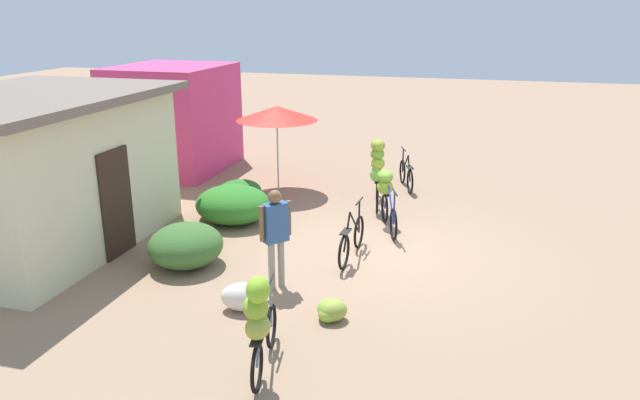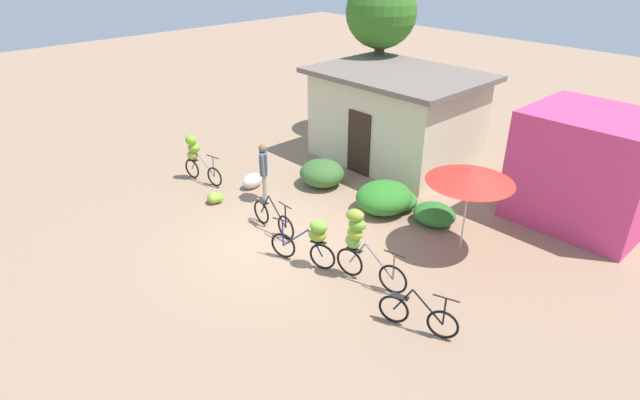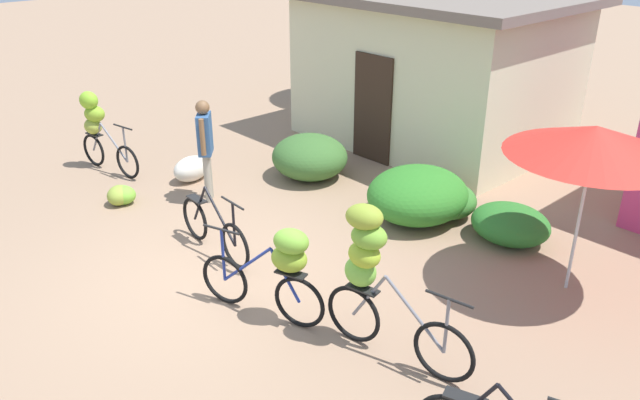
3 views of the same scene
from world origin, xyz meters
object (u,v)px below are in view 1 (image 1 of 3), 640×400
(building_low, at_px, (33,171))
(person_vendor, at_px, (276,229))
(bicycle_near_pile, at_px, (352,240))
(produce_sack, at_px, (244,297))
(bicycle_leftmost, at_px, (259,318))
(banana_pile_on_ground, at_px, (331,311))
(bicycle_center_loaded, at_px, (387,194))
(bicycle_by_shop, at_px, (377,168))
(bicycle_rightmost, at_px, (406,175))
(market_umbrella, at_px, (277,113))
(shop_pink, at_px, (174,118))

(building_low, height_order, person_vendor, building_low)
(building_low, height_order, bicycle_near_pile, building_low)
(produce_sack, distance_m, person_vendor, 1.22)
(building_low, distance_m, person_vendor, 5.07)
(bicycle_leftmost, bearing_deg, banana_pile_on_ground, -15.72)
(bicycle_center_loaded, bearing_deg, bicycle_near_pile, 169.96)
(bicycle_by_shop, height_order, person_vendor, person_vendor)
(produce_sack, relative_size, person_vendor, 0.42)
(bicycle_center_loaded, distance_m, person_vendor, 3.59)
(person_vendor, bearing_deg, bicycle_rightmost, -11.15)
(market_umbrella, xyz_separation_m, bicycle_near_pile, (-3.75, -2.75, -1.61))
(bicycle_by_shop, bearing_deg, bicycle_near_pile, -178.49)
(market_umbrella, bearing_deg, banana_pile_on_ground, -154.02)
(shop_pink, distance_m, banana_pile_on_ground, 9.95)
(market_umbrella, relative_size, bicycle_center_loaded, 1.35)
(bicycle_leftmost, relative_size, bicycle_near_pile, 0.94)
(banana_pile_on_ground, bearing_deg, person_vendor, 53.98)
(banana_pile_on_ground, height_order, person_vendor, person_vendor)
(shop_pink, xyz_separation_m, bicycle_center_loaded, (-3.21, -6.62, -0.73))
(market_umbrella, xyz_separation_m, produce_sack, (-6.18, -1.62, -1.74))
(person_vendor, bearing_deg, building_low, 83.75)
(bicycle_by_shop, xyz_separation_m, banana_pile_on_ground, (-5.25, -0.30, -0.82))
(market_umbrella, height_order, bicycle_leftmost, market_umbrella)
(bicycle_rightmost, bearing_deg, person_vendor, 168.85)
(shop_pink, distance_m, bicycle_center_loaded, 7.39)
(bicycle_center_loaded, bearing_deg, bicycle_rightmost, -0.20)
(building_low, bearing_deg, person_vendor, -96.25)
(banana_pile_on_ground, xyz_separation_m, produce_sack, (-0.06, 1.36, 0.07))
(produce_sack, bearing_deg, shop_pink, 34.68)
(building_low, xyz_separation_m, market_umbrella, (4.74, -3.18, 0.47))
(bicycle_center_loaded, bearing_deg, banana_pile_on_ground, 178.71)
(banana_pile_on_ground, relative_size, person_vendor, 0.36)
(bicycle_center_loaded, bearing_deg, bicycle_by_shop, 20.53)
(shop_pink, relative_size, bicycle_near_pile, 1.90)
(shop_pink, xyz_separation_m, bicycle_rightmost, (-0.23, -6.63, -1.11))
(banana_pile_on_ground, bearing_deg, bicycle_by_shop, 3.31)
(building_low, height_order, bicycle_by_shop, building_low)
(bicycle_leftmost, bearing_deg, market_umbrella, 17.93)
(market_umbrella, distance_m, produce_sack, 6.62)
(bicycle_rightmost, bearing_deg, bicycle_leftmost, 176.30)
(bicycle_near_pile, distance_m, produce_sack, 2.68)
(building_low, xyz_separation_m, bicycle_by_shop, (3.87, -5.86, -0.52))
(building_low, relative_size, bicycle_leftmost, 3.30)
(bicycle_center_loaded, relative_size, bicycle_rightmost, 1.05)
(produce_sack, bearing_deg, market_umbrella, 14.69)
(bicycle_by_shop, relative_size, banana_pile_on_ground, 2.84)
(shop_pink, distance_m, bicycle_rightmost, 6.72)
(bicycle_leftmost, bearing_deg, shop_pink, 33.77)
(building_low, height_order, market_umbrella, building_low)
(shop_pink, xyz_separation_m, person_vendor, (-6.57, -5.38, -0.42))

